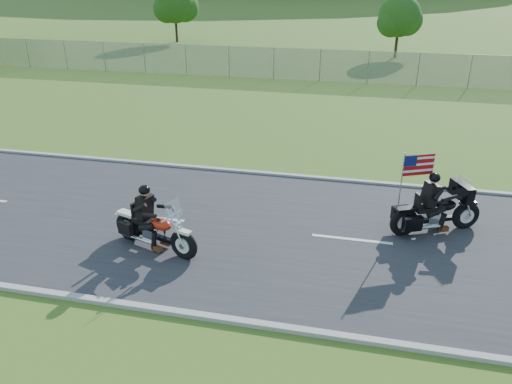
# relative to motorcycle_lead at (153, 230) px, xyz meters

# --- Properties ---
(ground) EXTENTS (420.00, 420.00, 0.00)m
(ground) POSITION_rel_motorcycle_lead_xyz_m (1.15, 1.58, -0.58)
(ground) COLOR #3A5D1D
(ground) RESTS_ON ground
(road) EXTENTS (120.00, 8.00, 0.04)m
(road) POSITION_rel_motorcycle_lead_xyz_m (1.15, 1.58, -0.56)
(road) COLOR #28282B
(road) RESTS_ON ground
(curb_north) EXTENTS (120.00, 0.18, 0.12)m
(curb_north) POSITION_rel_motorcycle_lead_xyz_m (1.15, 5.63, -0.53)
(curb_north) COLOR #9E9B93
(curb_north) RESTS_ON ground
(curb_south) EXTENTS (120.00, 0.18, 0.12)m
(curb_south) POSITION_rel_motorcycle_lead_xyz_m (1.15, -2.47, -0.53)
(curb_south) COLOR #9E9B93
(curb_south) RESTS_ON ground
(fence) EXTENTS (60.00, 0.03, 2.00)m
(fence) POSITION_rel_motorcycle_lead_xyz_m (-3.85, 21.58, 0.42)
(fence) COLOR gray
(fence) RESTS_ON ground
(tree_fence_near) EXTENTS (3.52, 3.28, 4.75)m
(tree_fence_near) POSITION_rel_motorcycle_lead_xyz_m (7.19, 31.61, 2.39)
(tree_fence_near) COLOR #382316
(tree_fence_near) RESTS_ON ground
(tree_fence_mid) EXTENTS (3.96, 3.69, 5.30)m
(tree_fence_mid) POSITION_rel_motorcycle_lead_xyz_m (-12.80, 35.62, 2.73)
(tree_fence_mid) COLOR #382316
(tree_fence_mid) RESTS_ON ground
(motorcycle_lead) EXTENTS (2.66, 1.22, 1.84)m
(motorcycle_lead) POSITION_rel_motorcycle_lead_xyz_m (0.00, 0.00, 0.00)
(motorcycle_lead) COLOR black
(motorcycle_lead) RESTS_ON ground
(motorcycle_follow) EXTENTS (2.59, 1.48, 2.31)m
(motorcycle_follow) POSITION_rel_motorcycle_lead_xyz_m (7.38, 2.58, 0.05)
(motorcycle_follow) COLOR black
(motorcycle_follow) RESTS_ON ground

